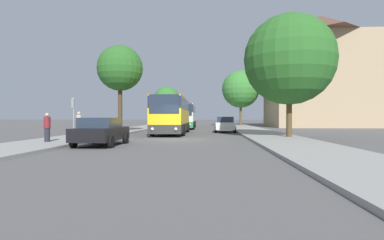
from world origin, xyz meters
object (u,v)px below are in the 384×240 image
at_px(tree_left_near, 167,100).
at_px(tree_left_far, 120,68).
at_px(pedestrian_waiting_far, 47,127).
at_px(bus_front, 172,115).
at_px(tree_right_mid, 241,89).
at_px(pedestrian_waiting_near, 79,124).
at_px(parked_car_right_near, 225,124).
at_px(parked_car_left_curb, 101,131).
at_px(tree_right_near, 289,60).
at_px(bus_middle, 185,116).
at_px(bus_stop_sign, 74,113).

xyz_separation_m(tree_left_near, tree_left_far, (-0.36, -28.26, 1.45)).
height_order(pedestrian_waiting_far, tree_left_near, tree_left_near).
distance_m(bus_front, tree_right_mid, 26.61).
relative_size(bus_front, pedestrian_waiting_near, 5.75).
bearing_deg(parked_car_right_near, parked_car_left_curb, 65.15).
xyz_separation_m(tree_right_near, tree_right_mid, (-0.40, 30.16, 0.68)).
height_order(bus_front, parked_car_right_near, bus_front).
height_order(bus_front, bus_middle, bus_front).
distance_m(bus_stop_sign, pedestrian_waiting_far, 2.33).
bearing_deg(tree_left_far, tree_right_near, -22.81).
bearing_deg(tree_left_far, bus_front, -5.77).
xyz_separation_m(pedestrian_waiting_far, tree_left_near, (1.14, 39.62, 3.74)).
bearing_deg(parked_car_left_curb, tree_left_near, 93.97).
xyz_separation_m(parked_car_left_curb, tree_right_mid, (11.25, 36.08, 5.58)).
relative_size(pedestrian_waiting_far, tree_left_near, 0.23).
distance_m(bus_front, tree_left_near, 29.29).
height_order(parked_car_left_curb, parked_car_right_near, parked_car_right_near).
bearing_deg(bus_front, bus_stop_sign, -121.42).
height_order(parked_car_right_near, tree_right_mid, tree_right_mid).
bearing_deg(tree_left_far, bus_stop_sign, -91.26).
xyz_separation_m(pedestrian_waiting_near, pedestrian_waiting_far, (0.08, -4.34, -0.09)).
bearing_deg(bus_middle, tree_left_far, -113.40).
bearing_deg(tree_left_far, parked_car_left_curb, -77.84).
bearing_deg(parked_car_right_near, bus_front, 36.32).
height_order(bus_stop_sign, tree_left_near, tree_left_near).
xyz_separation_m(bus_front, parked_car_right_near, (5.06, 3.46, -0.95)).
height_order(pedestrian_waiting_far, tree_right_mid, tree_right_mid).
relative_size(tree_left_near, tree_right_mid, 0.76).
distance_m(tree_left_far, tree_right_mid, 27.85).
bearing_deg(bus_stop_sign, pedestrian_waiting_far, -105.48).
bearing_deg(parked_car_left_curb, bus_front, 78.68).
distance_m(bus_middle, pedestrian_waiting_far, 24.92).
height_order(parked_car_right_near, pedestrian_waiting_far, pedestrian_waiting_far).
xyz_separation_m(parked_car_left_curb, pedestrian_waiting_near, (-3.43, 4.88, 0.27)).
relative_size(parked_car_left_curb, tree_left_near, 0.58).
distance_m(bus_middle, parked_car_left_curb, 24.88).
height_order(parked_car_left_curb, pedestrian_waiting_far, pedestrian_waiting_far).
distance_m(bus_front, parked_car_right_near, 6.20).
xyz_separation_m(parked_car_right_near, tree_left_near, (-9.72, 25.31, 3.90)).
height_order(parked_car_left_curb, bus_stop_sign, bus_stop_sign).
xyz_separation_m(pedestrian_waiting_near, tree_right_near, (15.09, 1.04, 4.63)).
relative_size(pedestrian_waiting_far, tree_left_far, 0.20).
xyz_separation_m(bus_front, pedestrian_waiting_near, (-5.89, -6.51, -0.70)).
bearing_deg(bus_front, parked_car_right_near, 33.73).
bearing_deg(parked_car_left_curb, bus_stop_sign, 137.18).
height_order(parked_car_right_near, tree_left_far, tree_left_far).
distance_m(pedestrian_waiting_far, tree_left_far, 12.51).
bearing_deg(parked_car_left_curb, tree_right_near, 27.76).
distance_m(parked_car_left_curb, pedestrian_waiting_far, 3.40).
bearing_deg(pedestrian_waiting_near, bus_front, 64.81).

